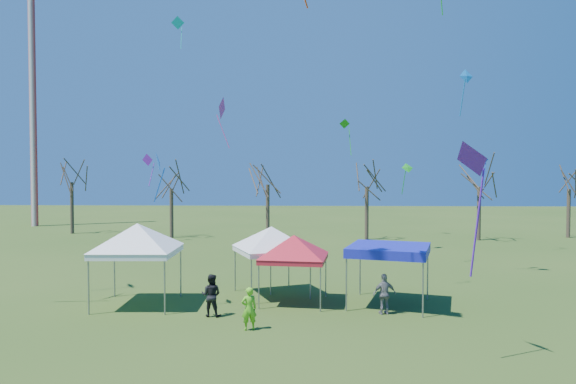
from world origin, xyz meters
The scene contains 24 objects.
ground centered at (0.00, 0.00, 0.00)m, with size 140.00×140.00×0.00m, color #304C18.
radio_mast centered at (-28.00, 34.00, 12.50)m, with size 0.70×0.70×25.00m, color silver.
tree_0 centered at (-20.85, 27.38, 6.49)m, with size 3.83×3.83×8.44m.
tree_1 centered at (-10.77, 24.65, 5.79)m, with size 3.42×3.42×7.54m.
tree_2 centered at (-2.37, 24.38, 6.29)m, with size 3.71×3.71×8.18m.
tree_3 centered at (6.03, 24.04, 6.08)m, with size 3.59×3.59×7.91m.
tree_4 centered at (15.36, 24.00, 6.06)m, with size 3.58×3.58×7.89m.
tree_5 centered at (23.72, 26.07, 5.73)m, with size 3.39×3.39×7.46m.
tent_white_west centered at (-6.08, 1.88, 3.22)m, with size 4.53×4.53×3.99m.
tent_white_mid centered at (-0.58, 3.93, 2.92)m, with size 3.81×3.81×3.62m.
tent_red centered at (0.49, 2.53, 2.72)m, with size 3.80×3.80×3.38m.
tent_blue centered at (4.50, 2.30, 2.32)m, with size 3.98×3.98×2.53m.
person_dark centered at (-2.67, 0.31, 0.82)m, with size 0.80×0.62×1.65m, color black.
person_grey centered at (4.11, 0.87, 0.80)m, with size 0.94×0.39×1.60m, color slate.
person_green centered at (-0.99, -1.38, 0.76)m, with size 0.56×0.37×1.53m, color #62C920.
kite_12 centered at (15.02, 22.22, 6.63)m, with size 0.96×0.84×2.81m.
kite_17 centered at (9.58, 8.79, 10.72)m, with size 0.85×0.54×2.53m.
kite_19 centered at (8.27, 18.12, 5.94)m, with size 1.00×0.79×2.33m.
kite_13 centered at (-11.97, 22.02, 6.66)m, with size 1.08×0.80×2.69m.
kite_1 centered at (-4.96, 1.27, 5.96)m, with size 0.57×0.91×2.04m.
kite_11 centered at (-4.52, 13.68, 9.77)m, with size 0.88×1.52×3.33m.
kite_22 centered at (3.88, 19.95, 9.26)m, with size 0.93×0.89×2.83m.
kite_2 centered at (-10.11, 24.74, 18.48)m, with size 1.15×0.61×2.85m.
kite_5 centered at (5.90, -4.13, 5.94)m, with size 1.20×1.43×3.98m.
Camera 1 is at (1.10, -19.31, 5.53)m, focal length 32.00 mm.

